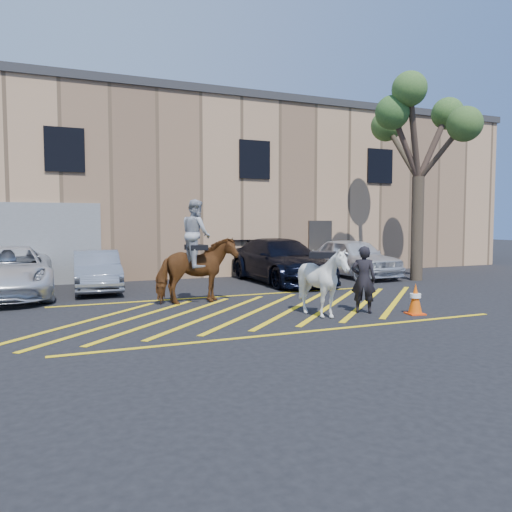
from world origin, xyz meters
name	(u,v)px	position (x,y,z in m)	size (l,w,h in m)	color
ground	(252,309)	(0.00, 0.00, 0.00)	(90.00, 90.00, 0.00)	black
car_white_pickup	(7,272)	(-5.72, 4.46, 0.73)	(2.42, 5.26, 1.46)	silver
car_silver_sedan	(97,271)	(-3.24, 4.88, 0.63)	(1.34, 3.83, 1.26)	gray
car_blue_suv	(281,261)	(2.99, 4.54, 0.78)	(2.18, 5.35, 1.55)	black
car_white_suv	(353,257)	(6.39, 5.08, 0.76)	(1.80, 4.47, 1.52)	silver
handler	(364,280)	(2.22, -1.53, 0.80)	(0.58, 0.38, 1.59)	black
warehouse	(153,189)	(-0.01, 11.99, 3.65)	(32.42, 10.20, 7.30)	tan
hatching_zone	(257,311)	(0.00, -0.30, 0.01)	(12.60, 5.12, 0.01)	yellow
mounted_bay	(196,262)	(-1.04, 1.33, 1.11)	(2.15, 1.12, 2.75)	brown
saddled_white	(322,282)	(1.08, -1.57, 0.80)	(1.89, 1.92, 1.59)	silver
traffic_cone	(415,299)	(3.23, -2.16, 0.37)	(0.44, 0.44, 0.73)	#FF3F0A
tree	(419,124)	(7.90, 3.22, 5.69)	(3.99, 4.37, 7.31)	#4A3D2D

